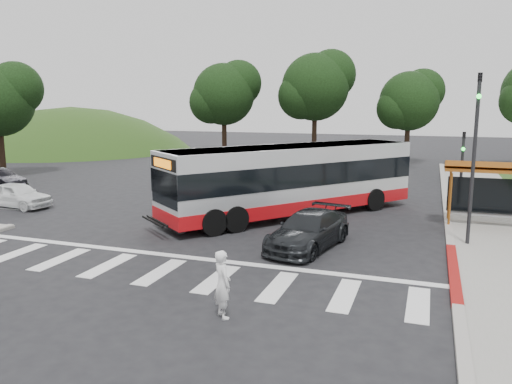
% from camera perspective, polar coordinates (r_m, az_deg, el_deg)
% --- Properties ---
extents(ground, '(140.00, 140.00, 0.00)m').
position_cam_1_polar(ground, '(20.97, -4.00, -4.86)').
color(ground, black).
rests_on(ground, ground).
extents(sidewalk_east, '(4.00, 40.00, 0.12)m').
position_cam_1_polar(sidewalk_east, '(27.27, 25.13, -2.17)').
color(sidewalk_east, gray).
rests_on(sidewalk_east, ground).
extents(curb_east, '(0.30, 40.00, 0.15)m').
position_cam_1_polar(curb_east, '(27.13, 20.94, -1.90)').
color(curb_east, '#9E9991').
rests_on(curb_east, ground).
extents(curb_east_red, '(0.32, 6.00, 0.15)m').
position_cam_1_polar(curb_east_red, '(17.44, 21.66, -8.43)').
color(curb_east_red, maroon).
rests_on(curb_east_red, ground).
extents(hillside_nw, '(44.00, 44.00, 10.00)m').
position_cam_1_polar(hillside_nw, '(63.21, -20.13, 4.60)').
color(hillside_nw, '#1C3A12').
rests_on(hillside_nw, ground).
extents(crosswalk_ladder, '(18.00, 2.60, 0.01)m').
position_cam_1_polar(crosswalk_ladder, '(16.70, -10.89, -8.95)').
color(crosswalk_ladder, silver).
rests_on(crosswalk_ladder, ground).
extents(bus_shelter, '(4.20, 1.60, 2.86)m').
position_cam_1_polar(bus_shelter, '(24.04, 25.72, 1.80)').
color(bus_shelter, '#9F551A').
rests_on(bus_shelter, sidewalk_east).
extents(traffic_signal_ne_tall, '(0.18, 0.37, 6.50)m').
position_cam_1_polar(traffic_signal_ne_tall, '(20.19, 23.73, 4.91)').
color(traffic_signal_ne_tall, black).
rests_on(traffic_signal_ne_tall, ground).
extents(traffic_signal_ne_short, '(0.18, 0.37, 4.00)m').
position_cam_1_polar(traffic_signal_ne_short, '(27.27, 22.49, 3.18)').
color(traffic_signal_ne_short, black).
rests_on(traffic_signal_ne_short, ground).
extents(tree_north_a, '(6.60, 6.15, 10.17)m').
position_cam_1_polar(tree_north_a, '(45.78, 6.91, 11.95)').
color(tree_north_a, black).
rests_on(tree_north_a, ground).
extents(tree_north_b, '(5.72, 5.33, 8.43)m').
position_cam_1_polar(tree_north_b, '(46.68, 17.18, 9.99)').
color(tree_north_b, black).
rests_on(tree_north_b, ground).
extents(tree_north_c, '(6.16, 5.74, 9.30)m').
position_cam_1_polar(tree_north_c, '(46.30, -3.57, 11.20)').
color(tree_north_c, black).
rests_on(tree_north_c, ground).
extents(transit_bus, '(10.40, 12.09, 3.40)m').
position_cam_1_polar(transit_bus, '(24.17, 4.16, 1.26)').
color(transit_bus, silver).
rests_on(transit_bus, ground).
extents(pedestrian, '(0.76, 0.75, 1.77)m').
position_cam_1_polar(pedestrian, '(12.90, -3.86, -10.45)').
color(pedestrian, white).
rests_on(pedestrian, ground).
extents(dark_sedan, '(2.83, 5.02, 1.37)m').
position_cam_1_polar(dark_sedan, '(18.98, 6.02, -4.35)').
color(dark_sedan, black).
rests_on(dark_sedan, ground).
extents(west_car_white, '(4.00, 1.92, 1.32)m').
position_cam_1_polar(west_car_white, '(28.99, -25.60, -0.31)').
color(west_car_white, white).
rests_on(west_car_white, ground).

